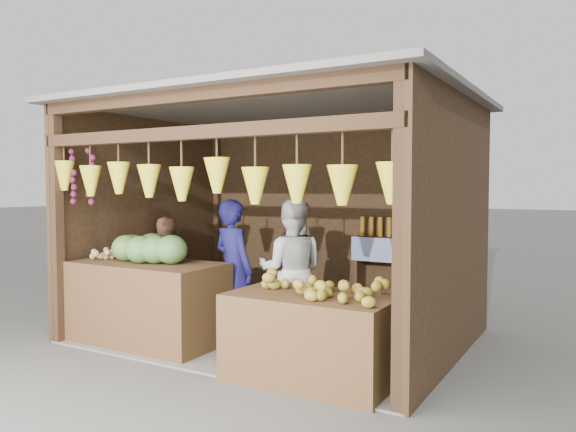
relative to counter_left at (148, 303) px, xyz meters
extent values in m
plane|color=#514F49|center=(1.06, 0.98, -0.45)|extent=(80.00, 80.00, 0.00)
cube|color=slate|center=(1.06, 0.98, -0.44)|extent=(4.00, 3.00, 0.02)
cube|color=black|center=(1.06, 2.48, 0.85)|extent=(4.00, 0.06, 2.60)
cube|color=black|center=(-0.94, 0.98, 0.85)|extent=(0.06, 3.00, 2.60)
cube|color=black|center=(3.06, 0.98, 0.85)|extent=(0.06, 3.00, 2.60)
cube|color=#605B54|center=(1.06, 0.98, 2.18)|extent=(4.30, 3.30, 0.06)
cube|color=black|center=(-0.88, -0.46, 0.85)|extent=(0.11, 0.11, 2.60)
cube|color=black|center=(3.00, -0.46, 0.85)|extent=(0.11, 0.11, 2.60)
cube|color=black|center=(-0.88, 2.42, 0.85)|extent=(0.11, 0.11, 2.60)
cube|color=black|center=(3.00, 2.42, 0.85)|extent=(0.11, 0.11, 2.60)
cube|color=black|center=(1.06, -0.46, 1.75)|extent=(4.00, 0.12, 0.12)
cube|color=black|center=(1.06, -0.46, 2.09)|extent=(4.00, 0.12, 0.12)
cube|color=#382314|center=(2.11, 2.28, 0.60)|extent=(1.25, 0.30, 0.05)
cube|color=#382314|center=(1.52, 2.28, 0.08)|extent=(0.05, 0.28, 1.05)
cube|color=#382314|center=(2.69, 2.28, 0.08)|extent=(0.05, 0.28, 1.05)
cube|color=blue|center=(2.11, 2.12, 0.47)|extent=(1.25, 0.02, 0.30)
cube|color=#4A3118|center=(0.00, 0.00, 0.00)|extent=(1.67, 0.85, 0.89)
cube|color=#473017|center=(2.09, -0.15, -0.06)|extent=(1.46, 0.85, 0.77)
cube|color=black|center=(-0.71, 1.08, -0.29)|extent=(0.34, 0.34, 0.32)
imported|color=#191653|center=(0.72, 0.59, 0.34)|extent=(0.66, 0.54, 1.57)
imported|color=silver|center=(1.29, 0.90, 0.34)|extent=(0.93, 0.84, 1.57)
imported|color=brown|center=(-0.71, 1.08, 0.37)|extent=(0.58, 0.50, 1.00)
camera|label=1|loc=(4.33, -4.48, 1.26)|focal=35.00mm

